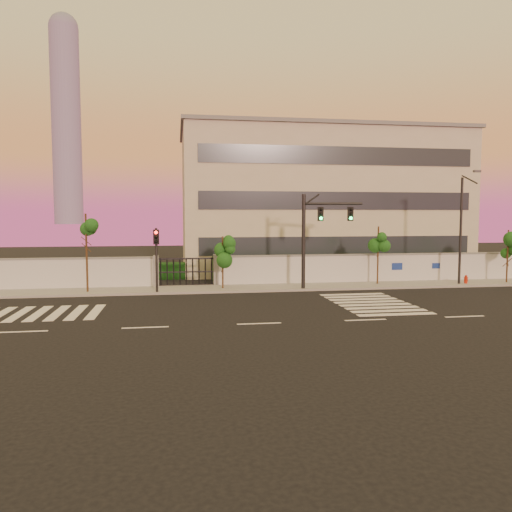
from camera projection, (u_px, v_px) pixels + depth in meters
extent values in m
plane|color=black|center=(259.00, 324.00, 22.34)|extent=(120.00, 120.00, 0.00)
cube|color=gray|center=(233.00, 288.00, 32.67)|extent=(60.00, 3.00, 0.15)
cube|color=silver|center=(428.00, 268.00, 36.34)|extent=(31.00, 0.30, 2.00)
cube|color=slate|center=(429.00, 254.00, 36.25)|extent=(31.00, 0.36, 0.12)
cube|color=slate|center=(156.00, 272.00, 33.28)|extent=(0.35, 0.35, 2.20)
cube|color=slate|center=(216.00, 271.00, 33.91)|extent=(0.35, 0.35, 2.20)
cube|color=black|center=(345.00, 267.00, 37.95)|extent=(20.00, 2.00, 1.80)
cube|color=black|center=(185.00, 270.00, 38.56)|extent=(6.00, 1.50, 1.20)
cube|color=#BBB69E|center=(318.00, 203.00, 44.92)|extent=(24.00, 12.00, 12.00)
cube|color=#262D38|center=(339.00, 245.00, 39.28)|extent=(22.00, 0.08, 1.40)
cube|color=#262D38|center=(339.00, 201.00, 38.99)|extent=(22.00, 0.08, 1.40)
cube|color=#262D38|center=(340.00, 155.00, 38.71)|extent=(22.00, 0.08, 1.40)
cube|color=slate|center=(319.00, 134.00, 44.43)|extent=(24.40, 12.40, 0.30)
cylinder|color=slate|center=(66.00, 127.00, 283.37)|extent=(16.00, 16.00, 110.00)
sphere|color=slate|center=(63.00, 27.00, 278.93)|extent=(16.00, 16.00, 16.00)
cube|color=silver|center=(0.00, 315.00, 24.37)|extent=(0.50, 4.00, 0.02)
cube|color=silver|center=(20.00, 314.00, 24.51)|extent=(0.50, 4.00, 0.02)
cube|color=silver|center=(39.00, 313.00, 24.65)|extent=(0.50, 4.00, 0.02)
cube|color=silver|center=(58.00, 313.00, 24.79)|extent=(0.50, 4.00, 0.02)
cube|color=silver|center=(77.00, 312.00, 24.94)|extent=(0.50, 4.00, 0.02)
cube|color=silver|center=(95.00, 312.00, 25.08)|extent=(0.50, 4.00, 0.02)
cube|color=silver|center=(397.00, 314.00, 24.42)|extent=(4.00, 0.50, 0.02)
cube|color=silver|center=(389.00, 311.00, 25.31)|extent=(4.00, 0.50, 0.02)
cube|color=silver|center=(382.00, 308.00, 26.19)|extent=(4.00, 0.50, 0.02)
cube|color=silver|center=(375.00, 305.00, 27.08)|extent=(4.00, 0.50, 0.02)
cube|color=silver|center=(369.00, 302.00, 27.96)|extent=(4.00, 0.50, 0.02)
cube|color=silver|center=(363.00, 299.00, 28.85)|extent=(4.00, 0.50, 0.02)
cube|color=silver|center=(357.00, 297.00, 29.74)|extent=(4.00, 0.50, 0.02)
cube|color=silver|center=(352.00, 294.00, 30.62)|extent=(4.00, 0.50, 0.02)
cube|color=silver|center=(23.00, 332.00, 20.78)|extent=(2.00, 0.15, 0.01)
cube|color=silver|center=(145.00, 327.00, 21.56)|extent=(2.00, 0.15, 0.01)
cube|color=silver|center=(259.00, 324.00, 22.34)|extent=(2.00, 0.15, 0.01)
cube|color=silver|center=(365.00, 320.00, 23.12)|extent=(2.00, 0.15, 0.01)
cube|color=silver|center=(465.00, 316.00, 23.90)|extent=(2.00, 0.15, 0.01)
cylinder|color=#382314|center=(87.00, 254.00, 30.62)|extent=(0.12, 0.12, 4.96)
sphere|color=#174914|center=(86.00, 230.00, 30.50)|extent=(1.09, 1.09, 1.09)
sphere|color=#174914|center=(93.00, 242.00, 30.81)|extent=(0.83, 0.83, 0.83)
sphere|color=#174914|center=(81.00, 238.00, 30.34)|extent=(0.79, 0.79, 0.79)
cylinder|color=#382314|center=(223.00, 264.00, 32.17)|extent=(0.11, 0.11, 3.50)
sphere|color=#174914|center=(223.00, 247.00, 32.08)|extent=(0.98, 0.98, 0.98)
sphere|color=#174914|center=(227.00, 255.00, 32.35)|extent=(0.75, 0.75, 0.75)
sphere|color=#174914|center=(219.00, 253.00, 31.94)|extent=(0.71, 0.71, 0.71)
cylinder|color=#382314|center=(378.00, 256.00, 34.28)|extent=(0.11, 0.11, 4.10)
sphere|color=#174914|center=(378.00, 238.00, 34.18)|extent=(0.98, 0.98, 0.98)
sphere|color=#174914|center=(381.00, 247.00, 34.45)|extent=(0.75, 0.75, 0.75)
sphere|color=#174914|center=(375.00, 244.00, 34.04)|extent=(0.71, 0.71, 0.71)
cylinder|color=#382314|center=(507.00, 257.00, 35.04)|extent=(0.11, 0.11, 3.83)
sphere|color=#174914|center=(508.00, 241.00, 34.95)|extent=(1.03, 1.03, 1.03)
sphere|color=#174914|center=(510.00, 249.00, 35.23)|extent=(0.78, 0.78, 0.78)
sphere|color=#174914|center=(506.00, 247.00, 34.80)|extent=(0.75, 0.75, 0.75)
cylinder|color=black|center=(303.00, 243.00, 31.98)|extent=(0.24, 0.24, 6.20)
cylinder|color=black|center=(332.00, 204.00, 32.07)|extent=(3.75, 0.92, 0.16)
cube|color=black|center=(321.00, 214.00, 31.95)|extent=(0.35, 0.18, 0.90)
sphere|color=#0CF259|center=(321.00, 218.00, 31.87)|extent=(0.20, 0.20, 0.20)
cube|color=black|center=(350.00, 214.00, 32.26)|extent=(0.35, 0.18, 0.90)
sphere|color=#0CF259|center=(351.00, 218.00, 32.18)|extent=(0.20, 0.20, 0.20)
cylinder|color=black|center=(157.00, 261.00, 30.56)|extent=(0.15, 0.15, 4.08)
cube|color=black|center=(156.00, 237.00, 30.39)|extent=(0.32, 0.16, 0.82)
sphere|color=red|center=(156.00, 233.00, 30.26)|extent=(0.18, 0.18, 0.18)
cylinder|color=black|center=(461.00, 232.00, 34.12)|extent=(0.17, 0.17, 7.42)
cylinder|color=black|center=(469.00, 179.00, 33.01)|extent=(0.09, 1.77, 0.72)
cube|color=#3F3F44|center=(477.00, 171.00, 32.16)|extent=(0.46, 0.23, 0.14)
cylinder|color=#AE1D0B|center=(466.00, 282.00, 34.55)|extent=(0.21, 0.21, 0.48)
cylinder|color=#AE1D0B|center=(466.00, 278.00, 34.53)|extent=(0.27, 0.27, 0.10)
sphere|color=#AE1D0B|center=(466.00, 276.00, 34.52)|extent=(0.17, 0.17, 0.17)
cylinder|color=#AE1D0B|center=(466.00, 281.00, 34.54)|extent=(0.28, 0.13, 0.10)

